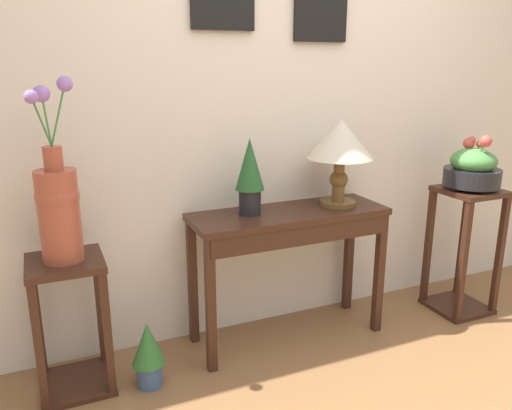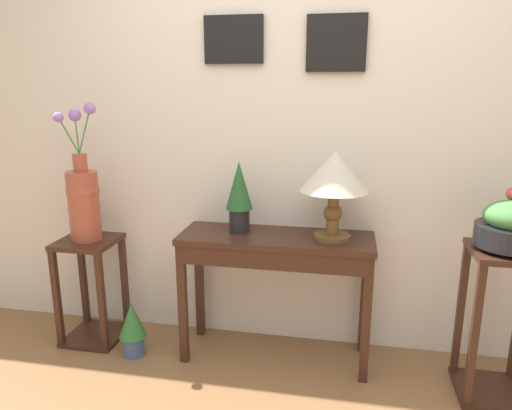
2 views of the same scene
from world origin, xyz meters
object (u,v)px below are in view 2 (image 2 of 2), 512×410
at_px(table_lamp, 334,176).
at_px(pedestal_stand_right, 498,325).
at_px(potted_plant_floor, 132,327).
at_px(console_table, 275,257).
at_px(potted_plant_on_console, 239,193).
at_px(planter_bowl_wide_right, 512,225).
at_px(flower_vase_tall_left, 83,197).
at_px(pedestal_stand_left, 92,290).

distance_m(table_lamp, pedestal_stand_right, 1.10).
bearing_deg(potted_plant_floor, console_table, 8.97).
distance_m(potted_plant_on_console, pedestal_stand_right, 1.48).
bearing_deg(planter_bowl_wide_right, pedestal_stand_right, 132.59).
height_order(console_table, potted_plant_floor, console_table).
bearing_deg(flower_vase_tall_left, table_lamp, 0.56).
bearing_deg(pedestal_stand_left, pedestal_stand_right, -3.09).
xyz_separation_m(pedestal_stand_left, pedestal_stand_right, (2.28, -0.12, 0.07)).
relative_size(table_lamp, pedestal_stand_left, 0.73).
relative_size(potted_plant_on_console, flower_vase_tall_left, 0.50).
distance_m(planter_bowl_wide_right, potted_plant_floor, 2.09).
xyz_separation_m(potted_plant_on_console, planter_bowl_wide_right, (1.36, -0.17, -0.06)).
height_order(table_lamp, planter_bowl_wide_right, table_lamp).
xyz_separation_m(table_lamp, pedestal_stand_right, (0.84, -0.14, -0.70)).
height_order(table_lamp, pedestal_stand_right, table_lamp).
relative_size(table_lamp, flower_vase_tall_left, 0.59).
height_order(pedestal_stand_right, potted_plant_floor, pedestal_stand_right).
xyz_separation_m(console_table, potted_plant_floor, (-0.82, -0.13, -0.44)).
height_order(console_table, flower_vase_tall_left, flower_vase_tall_left).
bearing_deg(pedestal_stand_left, planter_bowl_wide_right, -3.10).
relative_size(flower_vase_tall_left, pedestal_stand_right, 1.02).
xyz_separation_m(potted_plant_on_console, pedestal_stand_left, (-0.93, -0.04, -0.64)).
distance_m(table_lamp, flower_vase_tall_left, 1.46).
bearing_deg(planter_bowl_wide_right, potted_plant_on_console, 172.95).
bearing_deg(console_table, potted_plant_on_console, 166.33).
bearing_deg(table_lamp, potted_plant_on_console, 176.68).
height_order(potted_plant_on_console, pedestal_stand_left, potted_plant_on_console).
distance_m(table_lamp, potted_plant_on_console, 0.53).
height_order(flower_vase_tall_left, potted_plant_floor, flower_vase_tall_left).
bearing_deg(potted_plant_floor, planter_bowl_wide_right, 0.40).
height_order(flower_vase_tall_left, pedestal_stand_right, flower_vase_tall_left).
height_order(potted_plant_on_console, flower_vase_tall_left, flower_vase_tall_left).
bearing_deg(pedestal_stand_left, potted_plant_on_console, 2.73).
height_order(console_table, potted_plant_on_console, potted_plant_on_console).
relative_size(pedestal_stand_left, planter_bowl_wide_right, 1.99).
bearing_deg(potted_plant_on_console, pedestal_stand_right, -7.04).
xyz_separation_m(pedestal_stand_left, potted_plant_floor, (0.32, -0.14, -0.14)).
bearing_deg(flower_vase_tall_left, potted_plant_on_console, 2.74).
relative_size(potted_plant_on_console, pedestal_stand_left, 0.61).
xyz_separation_m(potted_plant_on_console, pedestal_stand_right, (1.36, -0.17, -0.57)).
distance_m(table_lamp, potted_plant_floor, 1.45).
xyz_separation_m(console_table, planter_bowl_wide_right, (1.14, -0.12, 0.28)).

